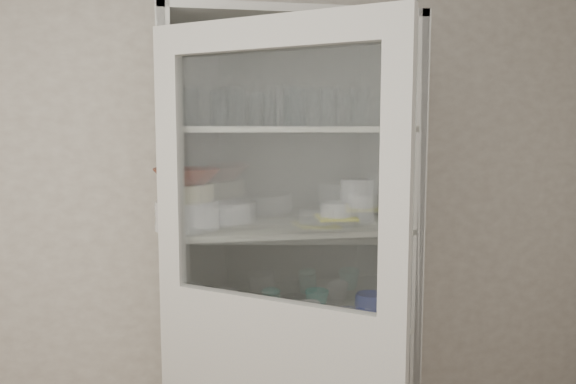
# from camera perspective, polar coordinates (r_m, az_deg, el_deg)

# --- Properties ---
(wall_back) EXTENTS (3.60, 0.02, 2.60)m
(wall_back) POSITION_cam_1_polar(r_m,az_deg,el_deg) (2.51, -5.40, -1.65)
(wall_back) COLOR #AA9E90
(wall_back) RESTS_ON ground
(pantry_cabinet) EXTENTS (1.00, 0.45, 2.10)m
(pantry_cabinet) POSITION_cam_1_polar(r_m,az_deg,el_deg) (2.46, -0.26, -10.40)
(pantry_cabinet) COLOR silver
(pantry_cabinet) RESTS_ON floor
(cupboard_door) EXTENTS (0.74, 0.57, 2.00)m
(cupboard_door) POSITION_cam_1_polar(r_m,az_deg,el_deg) (1.94, -1.58, -17.21)
(cupboard_door) COLOR silver
(cupboard_door) RESTS_ON floor
(tumbler_0) EXTENTS (0.08, 0.08, 0.13)m
(tumbler_0) POSITION_cam_1_polar(r_m,az_deg,el_deg) (2.11, -6.96, 8.36)
(tumbler_0) COLOR silver
(tumbler_0) RESTS_ON shelf_glass
(tumbler_1) EXTENTS (0.07, 0.07, 0.13)m
(tumbler_1) POSITION_cam_1_polar(r_m,az_deg,el_deg) (2.15, -3.23, 8.35)
(tumbler_1) COLOR silver
(tumbler_1) RESTS_ON shelf_glass
(tumbler_2) EXTENTS (0.09, 0.09, 0.15)m
(tumbler_2) POSITION_cam_1_polar(r_m,az_deg,el_deg) (2.13, -5.40, 8.62)
(tumbler_2) COLOR silver
(tumbler_2) RESTS_ON shelf_glass
(tumbler_3) EXTENTS (0.10, 0.10, 0.16)m
(tumbler_3) POSITION_cam_1_polar(r_m,az_deg,el_deg) (2.16, 0.52, 8.73)
(tumbler_3) COLOR silver
(tumbler_3) RESTS_ON shelf_glass
(tumbler_4) EXTENTS (0.08, 0.08, 0.14)m
(tumbler_4) POSITION_cam_1_polar(r_m,az_deg,el_deg) (2.14, 0.93, 8.60)
(tumbler_4) COLOR silver
(tumbler_4) RESTS_ON shelf_glass
(tumbler_5) EXTENTS (0.09, 0.09, 0.15)m
(tumbler_5) POSITION_cam_1_polar(r_m,az_deg,el_deg) (2.16, 4.17, 8.59)
(tumbler_5) COLOR silver
(tumbler_5) RESTS_ON shelf_glass
(tumbler_6) EXTENTS (0.09, 0.09, 0.15)m
(tumbler_6) POSITION_cam_1_polar(r_m,az_deg,el_deg) (2.23, 7.29, 8.55)
(tumbler_6) COLOR silver
(tumbler_6) RESTS_ON shelf_glass
(tumbler_7) EXTENTS (0.09, 0.09, 0.15)m
(tumbler_7) POSITION_cam_1_polar(r_m,az_deg,el_deg) (2.27, -10.41, 8.39)
(tumbler_7) COLOR silver
(tumbler_7) RESTS_ON shelf_glass
(tumbler_8) EXTENTS (0.09, 0.09, 0.15)m
(tumbler_8) POSITION_cam_1_polar(r_m,az_deg,el_deg) (2.25, -9.99, 8.54)
(tumbler_8) COLOR silver
(tumbler_8) RESTS_ON shelf_glass
(tumbler_9) EXTENTS (0.08, 0.08, 0.12)m
(tumbler_9) POSITION_cam_1_polar(r_m,az_deg,el_deg) (2.29, -1.93, 8.21)
(tumbler_9) COLOR silver
(tumbler_9) RESTS_ON shelf_glass
(tumbler_10) EXTENTS (0.09, 0.09, 0.15)m
(tumbler_10) POSITION_cam_1_polar(r_m,az_deg,el_deg) (2.30, 0.56, 8.50)
(tumbler_10) COLOR silver
(tumbler_10) RESTS_ON shelf_glass
(goblet_0) EXTENTS (0.08, 0.08, 0.18)m
(goblet_0) POSITION_cam_1_polar(r_m,az_deg,el_deg) (2.33, -9.83, 8.72)
(goblet_0) COLOR silver
(goblet_0) RESTS_ON shelf_glass
(goblet_1) EXTENTS (0.08, 0.08, 0.19)m
(goblet_1) POSITION_cam_1_polar(r_m,az_deg,el_deg) (2.34, -6.19, 8.89)
(goblet_1) COLOR silver
(goblet_1) RESTS_ON shelf_glass
(goblet_2) EXTENTS (0.08, 0.08, 0.18)m
(goblet_2) POSITION_cam_1_polar(r_m,az_deg,el_deg) (2.40, 2.25, 8.83)
(goblet_2) COLOR silver
(goblet_2) RESTS_ON shelf_glass
(goblet_3) EXTENTS (0.07, 0.07, 0.16)m
(goblet_3) POSITION_cam_1_polar(r_m,az_deg,el_deg) (2.44, 6.16, 8.44)
(goblet_3) COLOR silver
(goblet_3) RESTS_ON shelf_glass
(plate_stack_front) EXTENTS (0.25, 0.25, 0.11)m
(plate_stack_front) POSITION_cam_1_polar(r_m,az_deg,el_deg) (2.23, -10.20, -2.32)
(plate_stack_front) COLOR silver
(plate_stack_front) RESTS_ON shelf_plates
(plate_stack_back) EXTENTS (0.21, 0.21, 0.08)m
(plate_stack_back) POSITION_cam_1_polar(r_m,az_deg,el_deg) (2.39, -5.77, -2.00)
(plate_stack_back) COLOR silver
(plate_stack_back) RESTS_ON shelf_plates
(cream_bowl) EXTENTS (0.27, 0.27, 0.07)m
(cream_bowl) POSITION_cam_1_polar(r_m,az_deg,el_deg) (2.22, -10.25, -0.05)
(cream_bowl) COLOR beige
(cream_bowl) RESTS_ON plate_stack_front
(terracotta_bowl) EXTENTS (0.29, 0.29, 0.06)m
(terracotta_bowl) POSITION_cam_1_polar(r_m,az_deg,el_deg) (2.21, -10.28, 1.60)
(terracotta_bowl) COLOR maroon
(terracotta_bowl) RESTS_ON cream_bowl
(glass_platter) EXTENTS (0.30, 0.30, 0.02)m
(glass_platter) POSITION_cam_1_polar(r_m,az_deg,el_deg) (2.36, 4.91, -2.92)
(glass_platter) COLOR silver
(glass_platter) RESTS_ON shelf_plates
(yellow_trivet) EXTENTS (0.17, 0.17, 0.01)m
(yellow_trivet) POSITION_cam_1_polar(r_m,az_deg,el_deg) (2.36, 4.92, -2.59)
(yellow_trivet) COLOR yellow
(yellow_trivet) RESTS_ON glass_platter
(white_ramekin) EXTENTS (0.15, 0.15, 0.06)m
(white_ramekin) POSITION_cam_1_polar(r_m,az_deg,el_deg) (2.35, 4.92, -1.75)
(white_ramekin) COLOR silver
(white_ramekin) RESTS_ON yellow_trivet
(grey_bowl_stack) EXTENTS (0.14, 0.14, 0.18)m
(grey_bowl_stack) POSITION_cam_1_polar(r_m,az_deg,el_deg) (2.41, 7.03, -0.79)
(grey_bowl_stack) COLOR silver
(grey_bowl_stack) RESTS_ON shelf_plates
(mug_blue) EXTENTS (0.16, 0.16, 0.10)m
(mug_blue) POSITION_cam_1_polar(r_m,az_deg,el_deg) (2.44, 8.33, -11.31)
(mug_blue) COLOR #1E34A1
(mug_blue) RESTS_ON shelf_mugs
(mug_teal) EXTENTS (0.11, 0.11, 0.10)m
(mug_teal) POSITION_cam_1_polar(r_m,az_deg,el_deg) (2.48, 2.97, -11.00)
(mug_teal) COLOR #1B746A
(mug_teal) RESTS_ON shelf_mugs
(mug_white) EXTENTS (0.11, 0.11, 0.09)m
(mug_white) POSITION_cam_1_polar(r_m,az_deg,el_deg) (2.34, 2.14, -12.20)
(mug_white) COLOR silver
(mug_white) RESTS_ON shelf_mugs
(teal_jar) EXTENTS (0.08, 0.08, 0.10)m
(teal_jar) POSITION_cam_1_polar(r_m,az_deg,el_deg) (2.45, -1.73, -11.15)
(teal_jar) COLOR #1B746A
(teal_jar) RESTS_ON shelf_mugs
(measuring_cups) EXTENTS (0.11, 0.11, 0.04)m
(measuring_cups) POSITION_cam_1_polar(r_m,az_deg,el_deg) (2.31, -2.89, -13.02)
(measuring_cups) COLOR silver
(measuring_cups) RESTS_ON shelf_mugs
(white_canister) EXTENTS (0.12, 0.12, 0.13)m
(white_canister) POSITION_cam_1_polar(r_m,az_deg,el_deg) (2.38, -6.43, -11.36)
(white_canister) COLOR silver
(white_canister) RESTS_ON shelf_mugs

